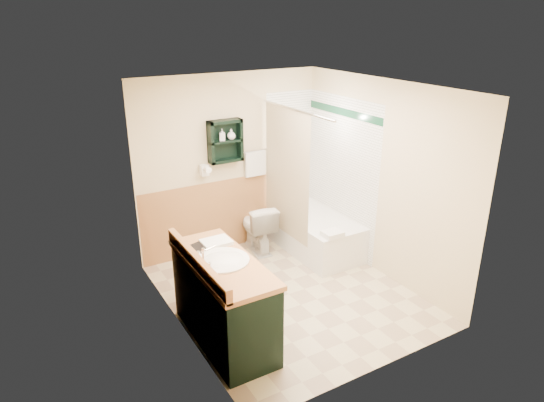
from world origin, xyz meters
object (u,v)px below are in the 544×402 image
(hair_dryer, at_px, (204,170))
(soap_bottle_a, at_px, (222,138))
(bathtub, at_px, (313,232))
(toilet, at_px, (257,227))
(soap_bottle_b, at_px, (231,135))
(vanity, at_px, (224,301))
(wall_shelf, at_px, (225,141))
(vanity_book, at_px, (193,241))

(hair_dryer, distance_m, soap_bottle_a, 0.48)
(bathtub, xyz_separation_m, toilet, (-0.68, 0.35, 0.09))
(bathtub, relative_size, soap_bottle_b, 11.20)
(hair_dryer, height_order, soap_bottle_a, soap_bottle_a)
(soap_bottle_b, bearing_deg, hair_dryer, 175.54)
(bathtub, height_order, soap_bottle_a, soap_bottle_a)
(vanity, xyz_separation_m, toilet, (1.24, 1.57, -0.10))
(hair_dryer, bearing_deg, bathtub, -23.74)
(soap_bottle_a, distance_m, soap_bottle_b, 0.13)
(wall_shelf, height_order, soap_bottle_a, wall_shelf)
(wall_shelf, relative_size, soap_bottle_b, 4.11)
(bathtub, bearing_deg, toilet, 152.88)
(vanity, relative_size, soap_bottle_a, 9.26)
(bathtub, height_order, vanity_book, vanity_book)
(wall_shelf, xyz_separation_m, soap_bottle_b, (0.08, -0.01, 0.07))
(wall_shelf, bearing_deg, soap_bottle_b, -3.40)
(vanity, bearing_deg, vanity_book, 117.58)
(vanity, relative_size, toilet, 2.02)
(wall_shelf, bearing_deg, vanity_book, -125.88)
(wall_shelf, xyz_separation_m, toilet, (0.34, -0.21, -1.21))
(toilet, bearing_deg, wall_shelf, -24.03)
(vanity, relative_size, vanity_book, 6.05)
(vanity, bearing_deg, toilet, 51.85)
(toilet, xyz_separation_m, vanity_book, (-1.40, -1.26, 0.66))
(wall_shelf, relative_size, vanity_book, 2.38)
(vanity_book, bearing_deg, toilet, 24.51)
(soap_bottle_b, bearing_deg, wall_shelf, 176.60)
(wall_shelf, height_order, toilet, wall_shelf)
(hair_dryer, distance_m, toilet, 1.10)
(toilet, height_order, vanity_book, vanity_book)
(vanity, bearing_deg, wall_shelf, 63.32)
(toilet, relative_size, vanity_book, 2.99)
(hair_dryer, height_order, vanity, hair_dryer)
(hair_dryer, bearing_deg, soap_bottle_b, -4.46)
(vanity, bearing_deg, bathtub, 32.50)
(bathtub, distance_m, soap_bottle_a, 1.81)
(hair_dryer, xyz_separation_m, vanity, (-0.59, -1.81, -0.76))
(vanity, distance_m, toilet, 2.00)
(hair_dryer, xyz_separation_m, soap_bottle_a, (0.26, -0.03, 0.40))
(soap_bottle_b, bearing_deg, vanity_book, -128.08)
(hair_dryer, relative_size, soap_bottle_b, 1.79)
(bathtub, distance_m, vanity_book, 2.39)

